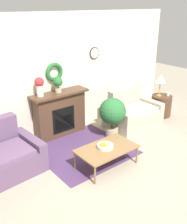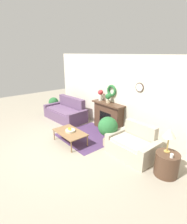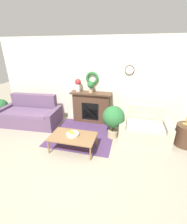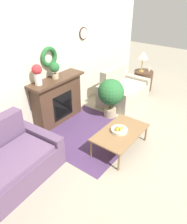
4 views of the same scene
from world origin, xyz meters
The scene contains 13 objects.
ground_plane centered at (0.00, 0.00, 0.00)m, with size 16.00×16.00×0.00m, color #9E937F.
floor_rug centered at (-0.17, 1.32, 0.00)m, with size 1.81×1.77×0.01m.
wall_back centered at (0.00, 2.43, 1.35)m, with size 6.80×0.15×2.70m.
fireplace centered at (-0.14, 2.23, 0.52)m, with size 1.34×0.41×1.03m.
loveseat_right centered at (1.55, 1.54, 0.30)m, with size 1.32×0.88×0.88m.
coffee_table centered at (-0.17, 0.57, 0.35)m, with size 1.11×0.67×0.38m.
fruit_bowl centered at (-0.19, 0.60, 0.42)m, with size 0.31×0.31×0.12m.
side_table_by_loveseat centered at (2.58, 1.46, 0.28)m, with size 0.54×0.54×0.56m.
table_lamp centered at (2.52, 1.51, 1.03)m, with size 0.29×0.29×0.59m.
mug centered at (2.71, 1.36, 0.61)m, with size 0.07×0.07×0.09m.
vase_on_mantel_left centered at (-0.59, 2.23, 1.27)m, with size 0.20×0.20×0.41m.
potted_plant_on_mantel centered at (-0.15, 2.21, 1.24)m, with size 0.21×0.21×0.35m.
potted_plant_floor_by_loveseat centered at (0.71, 1.37, 0.59)m, with size 0.60×0.60×0.93m.
Camera 4 is at (-3.09, -1.02, 2.75)m, focal length 35.00 mm.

